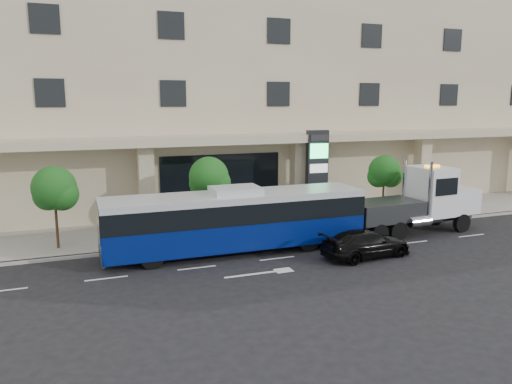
{
  "coord_description": "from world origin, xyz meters",
  "views": [
    {
      "loc": [
        -9.08,
        -22.96,
        7.56
      ],
      "look_at": [
        0.2,
        2.0,
        2.68
      ],
      "focal_mm": 35.0,
      "sensor_mm": 36.0,
      "label": 1
    }
  ],
  "objects_px": {
    "city_bus": "(236,219)",
    "tow_truck": "(419,202)",
    "signage_pylon": "(317,173)",
    "black_sedan": "(366,244)"
  },
  "relations": [
    {
      "from": "tow_truck",
      "to": "city_bus",
      "type": "bearing_deg",
      "value": 176.42
    },
    {
      "from": "tow_truck",
      "to": "signage_pylon",
      "type": "bearing_deg",
      "value": 123.16
    },
    {
      "from": "city_bus",
      "to": "tow_truck",
      "type": "bearing_deg",
      "value": 0.34
    },
    {
      "from": "black_sedan",
      "to": "signage_pylon",
      "type": "relative_size",
      "value": 0.83
    },
    {
      "from": "tow_truck",
      "to": "black_sedan",
      "type": "height_order",
      "value": "tow_truck"
    },
    {
      "from": "city_bus",
      "to": "tow_truck",
      "type": "height_order",
      "value": "tow_truck"
    },
    {
      "from": "black_sedan",
      "to": "city_bus",
      "type": "bearing_deg",
      "value": 56.27
    },
    {
      "from": "city_bus",
      "to": "tow_truck",
      "type": "relative_size",
      "value": 1.4
    },
    {
      "from": "city_bus",
      "to": "signage_pylon",
      "type": "relative_size",
      "value": 2.37
    },
    {
      "from": "black_sedan",
      "to": "signage_pylon",
      "type": "distance_m",
      "value": 8.73
    }
  ]
}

